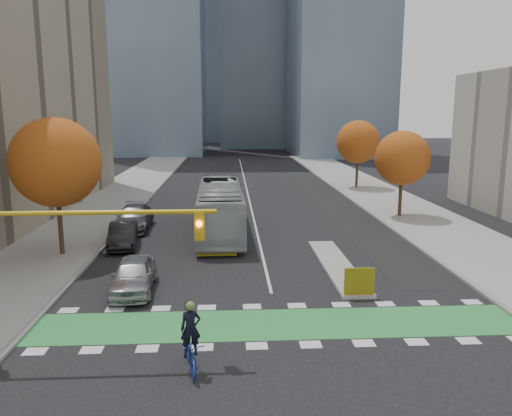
{
  "coord_description": "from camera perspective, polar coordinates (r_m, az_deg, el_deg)",
  "views": [
    {
      "loc": [
        -1.96,
        -17.46,
        8.45
      ],
      "look_at": [
        -0.41,
        11.01,
        3.0
      ],
      "focal_mm": 35.0,
      "sensor_mm": 36.0,
      "label": 1
    }
  ],
  "objects": [
    {
      "name": "sidewalk_east",
      "position": [
        41.38,
        18.9,
        -1.45
      ],
      "size": [
        7.0,
        120.0,
        0.15
      ],
      "primitive_type": "cube",
      "color": "gray",
      "rests_on": "ground"
    },
    {
      "name": "curb_west",
      "position": [
        39.22,
        -14.88,
        -1.88
      ],
      "size": [
        0.3,
        120.0,
        0.16
      ],
      "primitive_type": "cube",
      "color": "gray",
      "rests_on": "ground"
    },
    {
      "name": "curb_east",
      "position": [
        40.2,
        14.27,
        -1.54
      ],
      "size": [
        0.3,
        120.0,
        0.16
      ],
      "primitive_type": "cube",
      "color": "gray",
      "rests_on": "ground"
    },
    {
      "name": "bike_crossing",
      "position": [
        20.85,
        2.61,
        -13.09
      ],
      "size": [
        20.0,
        3.0,
        0.01
      ],
      "primitive_type": "cube",
      "color": "#2E8E3F",
      "rests_on": "ground"
    },
    {
      "name": "traffic_signal_west",
      "position": [
        18.5,
        -21.89,
        -3.79
      ],
      "size": [
        8.53,
        0.56,
        5.2
      ],
      "color": "#BF9914",
      "rests_on": "ground"
    },
    {
      "name": "centre_line",
      "position": [
        58.11,
        -1.15,
        2.47
      ],
      "size": [
        0.15,
        70.0,
        0.01
      ],
      "primitive_type": "cube",
      "color": "silver",
      "rests_on": "ground"
    },
    {
      "name": "parked_car_c",
      "position": [
        37.79,
        -13.79,
        -1.08
      ],
      "size": [
        2.58,
        5.98,
        1.72
      ],
      "primitive_type": "imported",
      "rotation": [
        0.0,
        0.0,
        0.03
      ],
      "color": "#505155",
      "rests_on": "ground"
    },
    {
      "name": "bike_lane_paint",
      "position": [
        49.12,
        8.04,
        0.82
      ],
      "size": [
        2.5,
        50.0,
        0.01
      ],
      "primitive_type": "cube",
      "color": "black",
      "rests_on": "ground"
    },
    {
      "name": "ground",
      "position": [
        19.5,
        3.06,
        -14.89
      ],
      "size": [
        300.0,
        300.0,
        0.0
      ],
      "primitive_type": "plane",
      "color": "black",
      "rests_on": "ground"
    },
    {
      "name": "cyclist",
      "position": [
        17.31,
        -7.42,
        -15.5
      ],
      "size": [
        1.12,
        2.19,
        2.41
      ],
      "rotation": [
        0.0,
        0.0,
        0.19
      ],
      "color": "navy",
      "rests_on": "ground"
    },
    {
      "name": "median_island",
      "position": [
        28.38,
        9.21,
        -6.47
      ],
      "size": [
        1.6,
        10.0,
        0.16
      ],
      "primitive_type": "cube",
      "color": "gray",
      "rests_on": "ground"
    },
    {
      "name": "tree_west",
      "position": [
        31.25,
        -21.92,
        4.84
      ],
      "size": [
        5.2,
        5.2,
        8.22
      ],
      "color": "#332114",
      "rests_on": "ground"
    },
    {
      "name": "tower_far",
      "position": [
        160.6,
        -4.08,
        22.13
      ],
      "size": [
        26.0,
        26.0,
        80.0
      ],
      "primitive_type": "cube",
      "color": "#47566B",
      "rests_on": "ground"
    },
    {
      "name": "tree_east_near",
      "position": [
        42.01,
        16.39,
        5.49
      ],
      "size": [
        4.4,
        4.4,
        7.08
      ],
      "color": "#332114",
      "rests_on": "ground"
    },
    {
      "name": "hazard_board",
      "position": [
        23.73,
        11.73,
        -8.22
      ],
      "size": [
        1.4,
        0.12,
        1.3
      ],
      "primitive_type": "cube",
      "color": "yellow",
      "rests_on": "median_island"
    },
    {
      "name": "tree_east_far",
      "position": [
        57.4,
        11.58,
        7.4
      ],
      "size": [
        4.8,
        4.8,
        7.65
      ],
      "color": "#332114",
      "rests_on": "ground"
    },
    {
      "name": "tower_ne",
      "position": [
        106.98,
        9.52,
        22.31
      ],
      "size": [
        18.0,
        24.0,
        60.0
      ],
      "primitive_type": "cube",
      "color": "#47566B",
      "rests_on": "ground"
    },
    {
      "name": "parked_car_a",
      "position": [
        24.78,
        -13.83,
        -7.46
      ],
      "size": [
        2.15,
        4.86,
        1.63
      ],
      "primitive_type": "imported",
      "rotation": [
        0.0,
        0.0,
        0.05
      ],
      "color": "#9B9CA0",
      "rests_on": "ground"
    },
    {
      "name": "sidewalk_west",
      "position": [
        40.08,
        -19.78,
        -1.89
      ],
      "size": [
        7.0,
        120.0,
        0.15
      ],
      "primitive_type": "cube",
      "color": "gray",
      "rests_on": "ground"
    },
    {
      "name": "bus",
      "position": [
        35.32,
        -4.1,
        -0.05
      ],
      "size": [
        3.31,
        13.04,
        3.61
      ],
      "primitive_type": "imported",
      "rotation": [
        0.0,
        0.0,
        0.02
      ],
      "color": "#A7ADAF",
      "rests_on": "ground"
    },
    {
      "name": "parked_car_b",
      "position": [
        32.99,
        -14.97,
        -3.01
      ],
      "size": [
        2.22,
        4.88,
        1.55
      ],
      "primitive_type": "imported",
      "rotation": [
        0.0,
        0.0,
        0.13
      ],
      "color": "black",
      "rests_on": "ground"
    }
  ]
}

